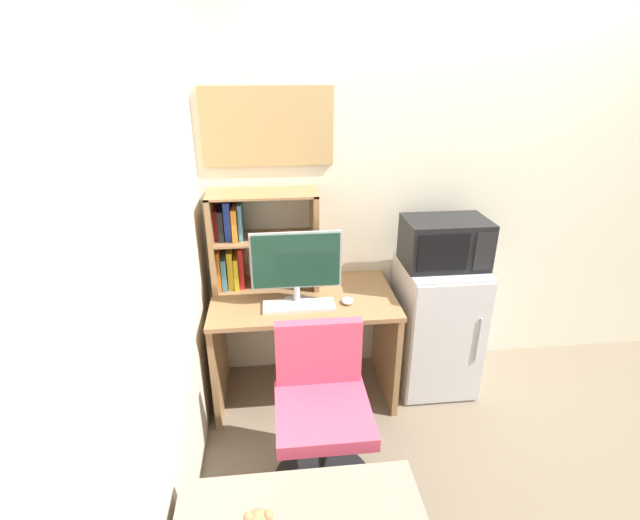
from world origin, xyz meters
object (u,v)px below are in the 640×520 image
(keyboard, at_px, (299,306))
(mini_fridge, at_px, (435,325))
(hutch_bookshelf, at_px, (249,238))
(desk_chair, at_px, (322,422))
(monitor, at_px, (296,264))
(microwave, at_px, (445,242))
(wall_corkboard, at_px, (268,127))
(computer_mouse, at_px, (347,301))

(keyboard, distance_m, mini_fridge, 0.98)
(hutch_bookshelf, xyz_separation_m, keyboard, (0.28, -0.33, -0.31))
(hutch_bookshelf, distance_m, desk_chair, 1.17)
(monitor, height_order, desk_chair, monitor)
(monitor, relative_size, microwave, 1.04)
(monitor, height_order, mini_fridge, monitor)
(hutch_bookshelf, relative_size, desk_chair, 0.74)
(hutch_bookshelf, height_order, wall_corkboard, wall_corkboard)
(mini_fridge, distance_m, microwave, 0.59)
(mini_fridge, bearing_deg, desk_chair, -138.34)
(monitor, bearing_deg, microwave, 7.85)
(microwave, relative_size, desk_chair, 0.57)
(desk_chair, bearing_deg, hutch_bookshelf, 111.15)
(wall_corkboard, bearing_deg, monitor, -71.90)
(keyboard, bearing_deg, wall_corkboard, 106.90)
(microwave, relative_size, wall_corkboard, 0.65)
(desk_chair, bearing_deg, computer_mouse, 69.78)
(monitor, height_order, keyboard, monitor)
(hutch_bookshelf, height_order, microwave, hutch_bookshelf)
(hutch_bookshelf, relative_size, keyboard, 1.57)
(keyboard, bearing_deg, monitor, 97.62)
(microwave, bearing_deg, desk_chair, -138.23)
(mini_fridge, bearing_deg, computer_mouse, -165.87)
(monitor, bearing_deg, computer_mouse, -6.42)
(keyboard, xyz_separation_m, microwave, (0.92, 0.18, 0.29))
(wall_corkboard, bearing_deg, desk_chair, -78.54)
(mini_fridge, height_order, wall_corkboard, wall_corkboard)
(monitor, bearing_deg, desk_chair, -82.92)
(computer_mouse, xyz_separation_m, wall_corkboard, (-0.43, 0.43, 0.95))
(hutch_bookshelf, height_order, desk_chair, hutch_bookshelf)
(hutch_bookshelf, bearing_deg, mini_fridge, -7.28)
(hutch_bookshelf, relative_size, wall_corkboard, 0.84)
(keyboard, bearing_deg, hutch_bookshelf, 130.15)
(microwave, bearing_deg, computer_mouse, -165.61)
(hutch_bookshelf, bearing_deg, wall_corkboard, 40.20)
(monitor, distance_m, desk_chair, 0.86)
(hutch_bookshelf, bearing_deg, monitor, -45.53)
(keyboard, height_order, wall_corkboard, wall_corkboard)
(desk_chair, bearing_deg, mini_fridge, 41.66)
(computer_mouse, distance_m, mini_fridge, 0.71)
(computer_mouse, bearing_deg, hutch_bookshelf, 151.37)
(keyboard, xyz_separation_m, mini_fridge, (0.92, 0.18, -0.30))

